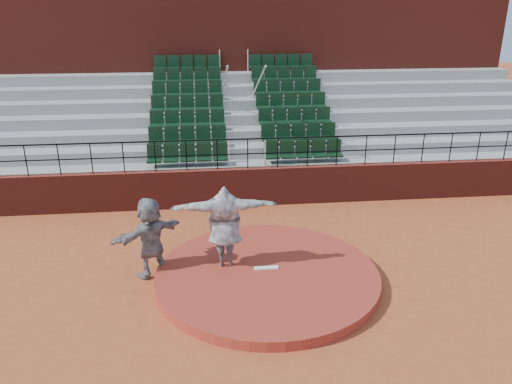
% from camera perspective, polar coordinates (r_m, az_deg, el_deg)
% --- Properties ---
extents(ground, '(90.00, 90.00, 0.00)m').
position_cam_1_polar(ground, '(12.55, 1.27, -10.05)').
color(ground, '#A84B26').
rests_on(ground, ground).
extents(pitchers_mound, '(5.50, 5.50, 0.25)m').
position_cam_1_polar(pitchers_mound, '(12.49, 1.27, -9.56)').
color(pitchers_mound, '#A13324').
rests_on(pitchers_mound, ground).
extents(pitching_rubber, '(0.60, 0.15, 0.03)m').
position_cam_1_polar(pitching_rubber, '(12.55, 1.19, -8.66)').
color(pitching_rubber, white).
rests_on(pitching_rubber, pitchers_mound).
extents(boundary_wall, '(24.00, 0.30, 1.30)m').
position_cam_1_polar(boundary_wall, '(16.77, -0.93, 0.61)').
color(boundary_wall, maroon).
rests_on(boundary_wall, ground).
extents(wall_railing, '(24.04, 0.05, 1.03)m').
position_cam_1_polar(wall_railing, '(16.35, -0.96, 5.16)').
color(wall_railing, black).
rests_on(wall_railing, boundary_wall).
extents(seating_deck, '(24.00, 5.97, 4.63)m').
position_cam_1_polar(seating_deck, '(20.02, -1.94, 6.30)').
color(seating_deck, gray).
rests_on(seating_deck, ground).
extents(press_box_facade, '(24.00, 3.00, 7.10)m').
position_cam_1_polar(press_box_facade, '(23.50, -2.77, 13.71)').
color(press_box_facade, maroon).
rests_on(press_box_facade, ground).
extents(pitcher, '(2.57, 0.70, 2.09)m').
position_cam_1_polar(pitcher, '(12.31, -3.61, -3.91)').
color(pitcher, black).
rests_on(pitcher, pitchers_mound).
extents(fielder, '(1.91, 1.60, 2.06)m').
position_cam_1_polar(fielder, '(12.61, -12.00, -5.07)').
color(fielder, black).
rests_on(fielder, ground).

